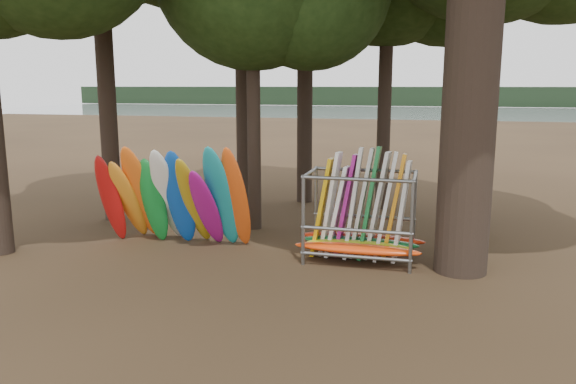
# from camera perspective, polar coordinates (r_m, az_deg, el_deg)

# --- Properties ---
(ground) EXTENTS (120.00, 120.00, 0.00)m
(ground) POSITION_cam_1_polar(r_m,az_deg,el_deg) (14.69, -2.70, -6.38)
(ground) COLOR #47331E
(ground) RESTS_ON ground
(lake) EXTENTS (160.00, 160.00, 0.00)m
(lake) POSITION_cam_1_polar(r_m,az_deg,el_deg) (73.63, 11.54, 7.21)
(lake) COLOR gray
(lake) RESTS_ON ground
(far_shore) EXTENTS (160.00, 4.00, 4.00)m
(far_shore) POSITION_cam_1_polar(r_m,az_deg,el_deg) (123.47, 12.99, 9.45)
(far_shore) COLOR black
(far_shore) RESTS_ON ground
(kayak_row) EXTENTS (4.36, 2.08, 3.01)m
(kayak_row) POSITION_cam_1_polar(r_m,az_deg,el_deg) (15.49, -11.52, -0.69)
(kayak_row) COLOR red
(kayak_row) RESTS_ON ground
(storage_rack) EXTENTS (3.23, 1.55, 2.88)m
(storage_rack) POSITION_cam_1_polar(r_m,az_deg,el_deg) (14.13, 7.36, -2.72)
(storage_rack) COLOR slate
(storage_rack) RESTS_ON ground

